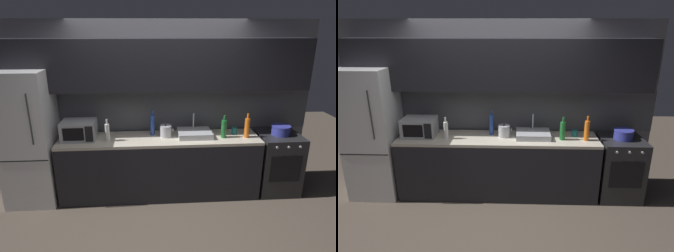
% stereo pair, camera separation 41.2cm
% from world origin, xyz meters
% --- Properties ---
extents(ground_plane, '(10.00, 10.00, 0.00)m').
position_xyz_m(ground_plane, '(0.00, 0.00, 0.00)').
color(ground_plane, '#4C4238').
extents(back_wall, '(4.58, 0.44, 2.50)m').
position_xyz_m(back_wall, '(0.00, 1.20, 1.55)').
color(back_wall, slate).
rests_on(back_wall, ground).
extents(counter_run, '(2.84, 0.60, 0.90)m').
position_xyz_m(counter_run, '(0.00, 0.90, 0.45)').
color(counter_run, black).
rests_on(counter_run, ground).
extents(refrigerator, '(0.68, 0.69, 1.88)m').
position_xyz_m(refrigerator, '(-1.80, 0.90, 0.94)').
color(refrigerator, white).
rests_on(refrigerator, ground).
extents(oven_range, '(0.60, 0.62, 0.90)m').
position_xyz_m(oven_range, '(1.76, 0.90, 0.45)').
color(oven_range, '#232326').
rests_on(oven_range, ground).
extents(microwave, '(0.46, 0.35, 0.27)m').
position_xyz_m(microwave, '(-1.12, 0.92, 1.04)').
color(microwave, '#A8AAAF').
rests_on(microwave, counter_run).
extents(sink_basin, '(0.48, 0.38, 0.30)m').
position_xyz_m(sink_basin, '(0.50, 0.93, 0.94)').
color(sink_basin, '#ADAFB5').
rests_on(sink_basin, counter_run).
extents(kettle, '(0.20, 0.16, 0.19)m').
position_xyz_m(kettle, '(0.09, 0.94, 0.98)').
color(kettle, '#B7BABF').
rests_on(kettle, counter_run).
extents(wine_bottle_green, '(0.08, 0.08, 0.32)m').
position_xyz_m(wine_bottle_green, '(0.90, 0.85, 1.03)').
color(wine_bottle_green, '#1E6B2D').
rests_on(wine_bottle_green, counter_run).
extents(wine_bottle_blue, '(0.06, 0.06, 0.37)m').
position_xyz_m(wine_bottle_blue, '(-0.10, 1.03, 1.06)').
color(wine_bottle_blue, '#234299').
rests_on(wine_bottle_blue, counter_run).
extents(wine_bottle_white, '(0.06, 0.06, 0.31)m').
position_xyz_m(wine_bottle_white, '(-0.72, 0.83, 1.03)').
color(wine_bottle_white, silver).
rests_on(wine_bottle_white, counter_run).
extents(wine_bottle_orange, '(0.07, 0.07, 0.35)m').
position_xyz_m(wine_bottle_orange, '(1.23, 0.83, 1.05)').
color(wine_bottle_orange, orange).
rests_on(wine_bottle_orange, counter_run).
extents(mug_teal, '(0.08, 0.08, 0.10)m').
position_xyz_m(mug_teal, '(1.10, 0.98, 0.95)').
color(mug_teal, '#19666B').
rests_on(mug_teal, counter_run).
extents(cooking_pot, '(0.27, 0.27, 0.14)m').
position_xyz_m(cooking_pot, '(1.76, 0.90, 0.97)').
color(cooking_pot, '#333899').
rests_on(cooking_pot, oven_range).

